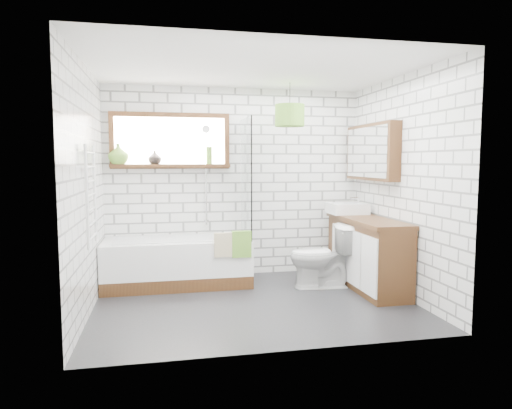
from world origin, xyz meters
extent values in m
cube|color=black|center=(0.00, 0.00, -0.01)|extent=(3.40, 2.60, 0.01)
cube|color=white|center=(0.00, 0.00, 2.50)|extent=(3.40, 2.60, 0.01)
cube|color=white|center=(0.00, 1.30, 1.25)|extent=(3.40, 0.01, 2.50)
cube|color=white|center=(0.00, -1.30, 1.25)|extent=(3.40, 0.01, 2.50)
cube|color=white|center=(-1.70, 0.00, 1.25)|extent=(0.01, 2.60, 2.50)
cube|color=white|center=(1.70, 0.00, 1.25)|extent=(0.01, 2.60, 2.50)
cube|color=#381F0F|center=(-0.85, 1.26, 1.80)|extent=(1.52, 0.16, 0.68)
cube|color=white|center=(-1.66, 0.00, 1.20)|extent=(0.06, 0.52, 1.00)
cube|color=#381F0F|center=(1.62, 0.60, 1.65)|extent=(0.16, 1.20, 0.70)
cylinder|color=silver|center=(-0.40, 1.26, 1.35)|extent=(0.02, 0.02, 1.30)
cube|color=white|center=(-0.80, 0.91, 0.29)|extent=(1.78, 0.79, 0.58)
cube|color=white|center=(0.07, 0.91, 1.33)|extent=(0.02, 0.72, 1.50)
cube|color=#568D2A|center=(-0.06, 0.51, 0.56)|extent=(0.23, 0.06, 0.32)
cube|color=tan|center=(-0.27, 0.51, 0.56)|extent=(0.22, 0.06, 0.29)
cube|color=#381F0F|center=(1.46, 0.32, 0.43)|extent=(0.48, 1.49, 0.85)
cube|color=white|center=(1.40, 0.82, 0.92)|extent=(0.47, 0.41, 0.14)
cylinder|color=silver|center=(1.56, 0.82, 0.98)|extent=(0.04, 0.04, 0.16)
imported|color=white|center=(0.92, 0.45, 0.39)|extent=(0.50, 0.80, 0.77)
imported|color=#5E922C|center=(-1.50, 1.23, 1.61)|extent=(0.25, 0.25, 0.26)
imported|color=black|center=(-1.05, 1.23, 1.57)|extent=(0.21, 0.21, 0.17)
cylinder|color=#5E922C|center=(-0.36, 1.23, 1.59)|extent=(0.09, 0.09, 0.22)
cylinder|color=#568D2A|center=(0.59, 0.74, 2.10)|extent=(0.36, 0.36, 0.27)
camera|label=1|loc=(-0.96, -4.75, 1.54)|focal=32.00mm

